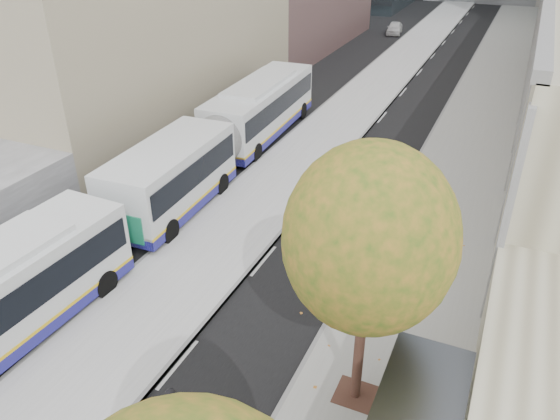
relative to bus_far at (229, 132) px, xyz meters
The scene contains 5 objects.
bus_platform 10.06m from the bus_far, 69.75° to the left, with size 4.25×150.00×0.15m, color #A5A5A5.
sidewalk 14.84m from the bus_far, 39.16° to the left, with size 4.75×150.00×0.08m, color gray.
tree_c 17.10m from the bus_far, 49.31° to the right, with size 4.20×4.20×7.28m.
bus_far is the anchor object (origin of this frame).
distant_car 36.55m from the bus_far, 89.89° to the left, with size 1.47×3.66×1.25m, color #BDBDBD.
Camera 1 is at (6.09, 2.22, 12.15)m, focal length 35.00 mm.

